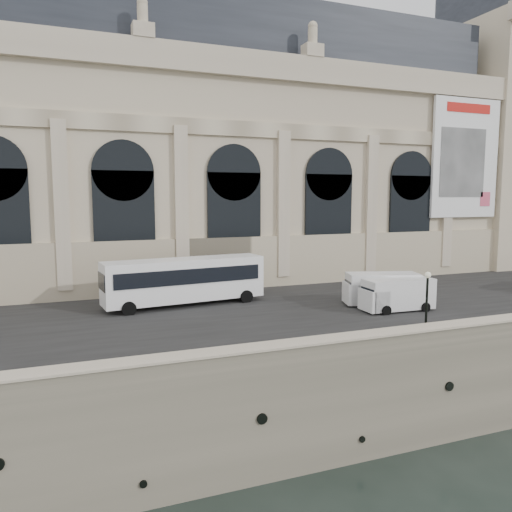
{
  "coord_description": "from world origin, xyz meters",
  "views": [
    {
      "loc": [
        -19.02,
        -22.39,
        14.8
      ],
      "look_at": [
        -1.76,
        22.0,
        9.1
      ],
      "focal_mm": 35.0,
      "sensor_mm": 36.0,
      "label": 1
    }
  ],
  "objects_px": {
    "van_b": "(394,295)",
    "lamp_right": "(427,303)",
    "bus_left": "(185,280)",
    "van_c": "(378,289)"
  },
  "relations": [
    {
      "from": "van_b",
      "to": "lamp_right",
      "type": "bearing_deg",
      "value": -108.8
    },
    {
      "from": "van_b",
      "to": "bus_left",
      "type": "bearing_deg",
      "value": 152.05
    },
    {
      "from": "van_b",
      "to": "lamp_right",
      "type": "relative_size",
      "value": 1.41
    },
    {
      "from": "van_b",
      "to": "van_c",
      "type": "bearing_deg",
      "value": 88.1
    },
    {
      "from": "van_c",
      "to": "lamp_right",
      "type": "height_order",
      "value": "lamp_right"
    },
    {
      "from": "van_b",
      "to": "lamp_right",
      "type": "distance_m",
      "value": 6.46
    },
    {
      "from": "bus_left",
      "to": "lamp_right",
      "type": "height_order",
      "value": "lamp_right"
    },
    {
      "from": "bus_left",
      "to": "lamp_right",
      "type": "distance_m",
      "value": 18.64
    },
    {
      "from": "bus_left",
      "to": "lamp_right",
      "type": "bearing_deg",
      "value": -47.82
    },
    {
      "from": "van_b",
      "to": "van_c",
      "type": "height_order",
      "value": "van_c"
    }
  ]
}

